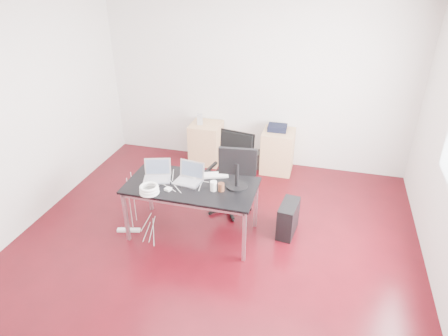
% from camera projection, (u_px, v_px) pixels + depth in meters
% --- Properties ---
extents(room_shell, '(5.00, 5.00, 5.00)m').
position_uv_depth(room_shell, '(214.00, 147.00, 4.27)').
color(room_shell, '#37060C').
rests_on(room_shell, ground).
extents(desk, '(1.60, 0.80, 0.73)m').
position_uv_depth(desk, '(192.00, 188.00, 4.90)').
color(desk, black).
rests_on(desk, ground).
extents(office_chair, '(0.56, 0.58, 1.08)m').
position_uv_depth(office_chair, '(232.00, 169.00, 5.48)').
color(office_chair, black).
rests_on(office_chair, ground).
extents(filing_cabinet_left, '(0.50, 0.50, 0.70)m').
position_uv_depth(filing_cabinet_left, '(206.00, 143.00, 6.84)').
color(filing_cabinet_left, tan).
rests_on(filing_cabinet_left, ground).
extents(filing_cabinet_right, '(0.50, 0.50, 0.70)m').
position_uv_depth(filing_cabinet_right, '(278.00, 151.00, 6.56)').
color(filing_cabinet_right, tan).
rests_on(filing_cabinet_right, ground).
extents(pc_tower, '(0.25, 0.47, 0.44)m').
position_uv_depth(pc_tower, '(288.00, 218.00, 5.13)').
color(pc_tower, black).
rests_on(pc_tower, ground).
extents(wastebasket, '(0.29, 0.29, 0.28)m').
position_uv_depth(wastebasket, '(259.00, 160.00, 6.75)').
color(wastebasket, black).
rests_on(wastebasket, ground).
extents(power_strip, '(0.31, 0.13, 0.04)m').
position_uv_depth(power_strip, '(129.00, 230.00, 5.24)').
color(power_strip, white).
rests_on(power_strip, ground).
extents(laptop_left, '(0.39, 0.34, 0.23)m').
position_uv_depth(laptop_left, '(157.00, 174.00, 4.99)').
color(laptop_left, silver).
rests_on(laptop_left, desk).
extents(laptop_right, '(0.36, 0.30, 0.23)m').
position_uv_depth(laptop_right, '(189.00, 177.00, 4.93)').
color(laptop_right, silver).
rests_on(laptop_right, desk).
extents(monitor, '(0.45, 0.26, 0.51)m').
position_uv_depth(monitor, '(237.00, 166.00, 4.71)').
color(monitor, black).
rests_on(monitor, desk).
extents(keyboard, '(0.46, 0.29, 0.02)m').
position_uv_depth(keyboard, '(211.00, 175.00, 5.06)').
color(keyboard, white).
rests_on(keyboard, desk).
extents(cup_white, '(0.08, 0.08, 0.12)m').
position_uv_depth(cup_white, '(214.00, 186.00, 4.74)').
color(cup_white, white).
rests_on(cup_white, desk).
extents(cup_brown, '(0.08, 0.08, 0.10)m').
position_uv_depth(cup_brown, '(221.00, 187.00, 4.73)').
color(cup_brown, '#5A311E').
rests_on(cup_brown, desk).
extents(cable_coil, '(0.24, 0.24, 0.11)m').
position_uv_depth(cable_coil, '(149.00, 190.00, 4.68)').
color(cable_coil, white).
rests_on(cable_coil, desk).
extents(power_adapter, '(0.09, 0.09, 0.03)m').
position_uv_depth(power_adapter, '(168.00, 189.00, 4.76)').
color(power_adapter, white).
rests_on(power_adapter, desk).
extents(speaker, '(0.11, 0.10, 0.18)m').
position_uv_depth(speaker, '(200.00, 119.00, 6.62)').
color(speaker, '#9E9E9E').
rests_on(speaker, filing_cabinet_left).
extents(navy_garment, '(0.31, 0.25, 0.09)m').
position_uv_depth(navy_garment, '(277.00, 128.00, 6.41)').
color(navy_garment, black).
rests_on(navy_garment, filing_cabinet_right).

